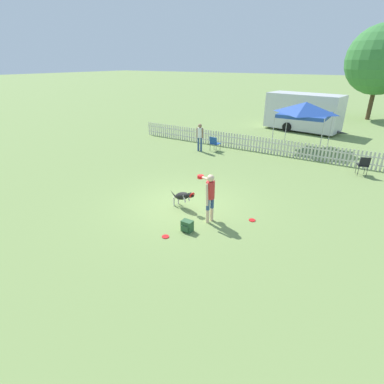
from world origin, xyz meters
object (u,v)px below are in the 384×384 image
(backpack_on_grass, at_px, (187,226))
(equipment_trailer, at_px, (303,112))
(leaping_dog, at_px, (183,196))
(spectator_standing, at_px, (200,135))
(tree_left_grove, at_px, (381,60))
(canopy_tent_main, at_px, (305,109))
(folding_chair_center, at_px, (364,164))
(frisbee_near_dog, at_px, (252,220))
(frisbee_near_handler, at_px, (165,237))
(folding_chair_blue_left, at_px, (214,143))
(handler_person, at_px, (209,192))

(backpack_on_grass, height_order, equipment_trailer, equipment_trailer)
(leaping_dog, xyz_separation_m, spectator_standing, (-3.35, 6.70, 0.49))
(equipment_trailer, bearing_deg, tree_left_grove, 72.75)
(canopy_tent_main, bearing_deg, folding_chair_center, -42.14)
(spectator_standing, bearing_deg, frisbee_near_dog, 127.60)
(frisbee_near_dog, distance_m, spectator_standing, 8.58)
(frisbee_near_handler, relative_size, spectator_standing, 0.14)
(backpack_on_grass, xyz_separation_m, folding_chair_blue_left, (-3.64, 8.39, 0.34))
(folding_chair_blue_left, bearing_deg, spectator_standing, 36.65)
(folding_chair_blue_left, distance_m, canopy_tent_main, 5.63)
(frisbee_near_handler, bearing_deg, folding_chair_center, 64.16)
(frisbee_near_handler, bearing_deg, backpack_on_grass, 60.94)
(frisbee_near_dog, height_order, backpack_on_grass, backpack_on_grass)
(canopy_tent_main, bearing_deg, backpack_on_grass, -92.13)
(handler_person, relative_size, tree_left_grove, 0.21)
(folding_chair_blue_left, relative_size, equipment_trailer, 0.14)
(folding_chair_blue_left, bearing_deg, folding_chair_center, -173.86)
(folding_chair_center, height_order, canopy_tent_main, canopy_tent_main)
(tree_left_grove, bearing_deg, folding_chair_blue_left, -111.93)
(folding_chair_center, bearing_deg, folding_chair_blue_left, -18.27)
(leaping_dog, xyz_separation_m, canopy_tent_main, (1.45, 10.59, 1.83))
(frisbee_near_handler, height_order, folding_chair_center, folding_chair_center)
(frisbee_near_dog, bearing_deg, handler_person, -147.28)
(frisbee_near_handler, xyz_separation_m, spectator_standing, (-4.01, 8.60, 0.96))
(spectator_standing, xyz_separation_m, tree_left_grove, (7.44, 17.13, 3.98))
(canopy_tent_main, bearing_deg, frisbee_near_dog, -84.22)
(backpack_on_grass, relative_size, equipment_trailer, 0.06)
(leaping_dog, relative_size, folding_chair_blue_left, 1.44)
(handler_person, relative_size, equipment_trailer, 0.27)
(handler_person, distance_m, tree_left_grove, 24.60)
(handler_person, height_order, frisbee_near_dog, handler_person)
(leaping_dog, xyz_separation_m, equipment_trailer, (0.21, 15.75, 0.94))
(canopy_tent_main, distance_m, equipment_trailer, 5.38)
(frisbee_near_dog, distance_m, backpack_on_grass, 2.27)
(backpack_on_grass, relative_size, tree_left_grove, 0.05)
(leaping_dog, bearing_deg, tree_left_grove, -175.58)
(frisbee_near_dog, relative_size, tree_left_grove, 0.03)
(leaping_dog, relative_size, canopy_tent_main, 0.46)
(handler_person, xyz_separation_m, equipment_trailer, (-1.05, 16.05, 0.38))
(canopy_tent_main, height_order, tree_left_grove, tree_left_grove)
(frisbee_near_dog, xyz_separation_m, spectator_standing, (-5.83, 6.21, 0.96))
(frisbee_near_dog, distance_m, equipment_trailer, 15.50)
(handler_person, distance_m, frisbee_near_handler, 1.99)
(canopy_tent_main, relative_size, tree_left_grove, 0.35)
(backpack_on_grass, height_order, folding_chair_blue_left, folding_chair_blue_left)
(spectator_standing, bearing_deg, canopy_tent_main, -146.59)
(backpack_on_grass, bearing_deg, tree_left_grove, 83.02)
(frisbee_near_handler, bearing_deg, canopy_tent_main, 86.33)
(folding_chair_center, relative_size, tree_left_grove, 0.12)
(spectator_standing, distance_m, tree_left_grove, 19.09)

